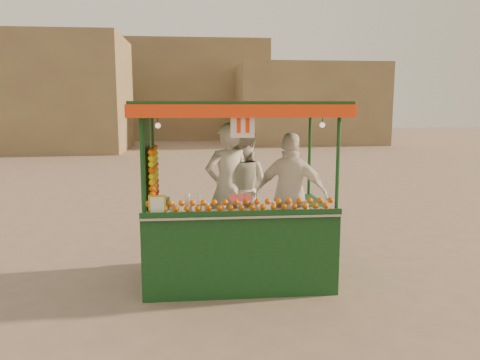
{
  "coord_description": "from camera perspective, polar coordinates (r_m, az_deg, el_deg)",
  "views": [
    {
      "loc": [
        -0.33,
        -6.03,
        2.35
      ],
      "look_at": [
        0.28,
        0.23,
        1.36
      ],
      "focal_mm": 34.82,
      "sensor_mm": 36.0,
      "label": 1
    }
  ],
  "objects": [
    {
      "name": "building_center",
      "position": [
        36.09,
        -8.38,
        10.72
      ],
      "size": [
        14.0,
        7.0,
        7.0
      ],
      "primitive_type": "cube",
      "color": "#8D7950",
      "rests_on": "ground"
    },
    {
      "name": "vendor_right",
      "position": [
        6.45,
        6.28,
        -1.86
      ],
      "size": [
        1.09,
        0.76,
        1.72
      ],
      "rotation": [
        0.0,
        0.0,
        2.76
      ],
      "color": "white",
      "rests_on": "ground"
    },
    {
      "name": "vendor_left",
      "position": [
        6.56,
        -1.52,
        -1.06
      ],
      "size": [
        0.79,
        0.67,
        1.86
      ],
      "rotation": [
        0.0,
        0.0,
        3.53
      ],
      "color": "silver",
      "rests_on": "ground"
    },
    {
      "name": "vendor_middle",
      "position": [
        6.79,
        0.17,
        -1.2
      ],
      "size": [
        1.04,
        0.95,
        1.74
      ],
      "rotation": [
        0.0,
        0.0,
        2.71
      ],
      "color": "silver",
      "rests_on": "ground"
    },
    {
      "name": "juice_cart",
      "position": [
        6.26,
        -0.92,
        -5.53
      ],
      "size": [
        2.66,
        1.72,
        2.41
      ],
      "color": "#0F3817",
      "rests_on": "ground"
    },
    {
      "name": "ground",
      "position": [
        6.48,
        -2.34,
        -12.29
      ],
      "size": [
        90.0,
        90.0,
        0.0
      ],
      "primitive_type": "plane",
      "color": "#745E52",
      "rests_on": "ground"
    },
    {
      "name": "building_left",
      "position": [
        27.45,
        -24.36,
        9.56
      ],
      "size": [
        10.0,
        6.0,
        6.0
      ],
      "primitive_type": "cube",
      "color": "#8D7950",
      "rests_on": "ground"
    },
    {
      "name": "building_right",
      "position": [
        30.92,
        8.24,
        9.17
      ],
      "size": [
        9.0,
        6.0,
        5.0
      ],
      "primitive_type": "cube",
      "color": "#8D7950",
      "rests_on": "ground"
    }
  ]
}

